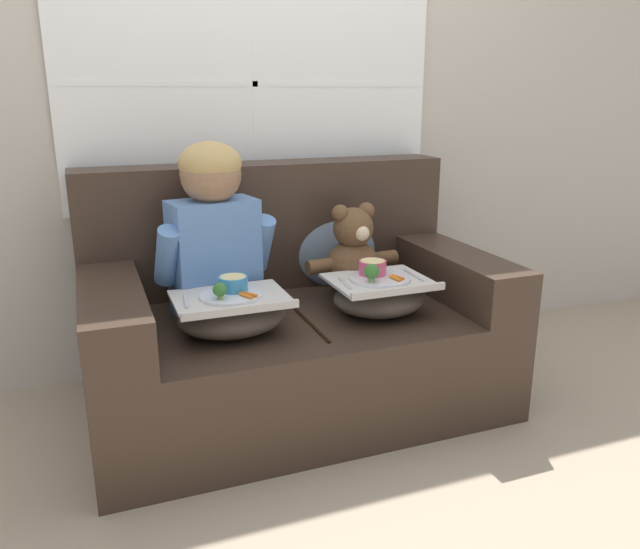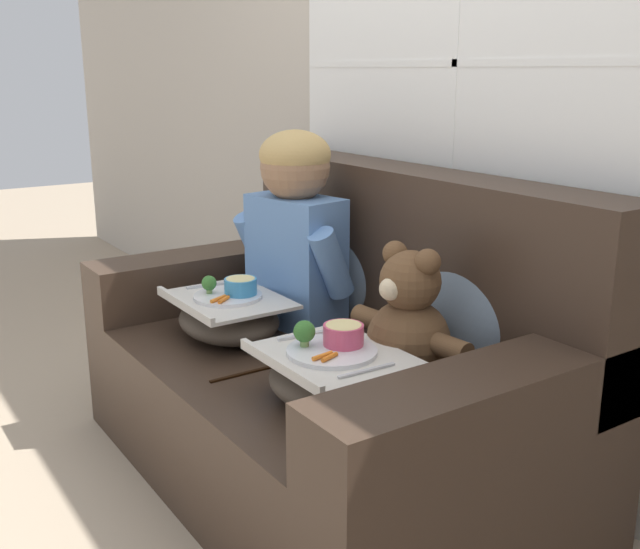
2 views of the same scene
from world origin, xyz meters
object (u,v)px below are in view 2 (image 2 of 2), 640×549
lap_tray_child (229,316)px  lap_tray_teddy (332,374)px  throw_pillow_behind_child (343,264)px  couch (341,374)px  child_figure (295,220)px  throw_pillow_behind_teddy (461,306)px  teddy_bear (407,325)px

lap_tray_child → lap_tray_teddy: lap_tray_teddy is taller
lap_tray_child → throw_pillow_behind_child: bearing=90.0°
couch → lap_tray_child: size_ratio=3.98×
couch → child_figure: bearing=176.1°
throw_pillow_behind_teddy → couch: bearing=-143.4°
child_figure → throw_pillow_behind_child: bearing=90.1°
teddy_bear → lap_tray_teddy: size_ratio=1.12×
teddy_bear → lap_tray_child: 0.66m
child_figure → lap_tray_child: (0.00, -0.26, -0.29)m
child_figure → lap_tray_child: child_figure is taller
lap_tray_child → throw_pillow_behind_teddy: bearing=37.9°
child_figure → teddy_bear: child_figure is taller
lap_tray_child → lap_tray_teddy: size_ratio=1.06×
child_figure → lap_tray_child: size_ratio=1.64×
child_figure → lap_tray_teddy: (0.60, -0.26, -0.29)m
throw_pillow_behind_child → throw_pillow_behind_teddy: 0.60m
lap_tray_teddy → couch: bearing=140.8°
throw_pillow_behind_child → child_figure: 0.27m
throw_pillow_behind_teddy → child_figure: child_figure is taller
couch → child_figure: (-0.30, 0.02, 0.45)m
child_figure → lap_tray_teddy: bearing=-23.8°
couch → throw_pillow_behind_child: 0.46m
couch → lap_tray_teddy: size_ratio=4.22×
throw_pillow_behind_teddy → lap_tray_child: (-0.60, -0.47, -0.11)m
throw_pillow_behind_child → lap_tray_teddy: (0.60, -0.47, -0.11)m
throw_pillow_behind_teddy → child_figure: bearing=-161.4°
lap_tray_teddy → lap_tray_child: bearing=-180.0°
child_figure → throw_pillow_behind_teddy: bearing=18.6°
throw_pillow_behind_child → lap_tray_teddy: size_ratio=1.06×
child_figure → lap_tray_teddy: 0.72m
teddy_bear → couch: bearing=-176.9°
throw_pillow_behind_child → teddy_bear: teddy_bear is taller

